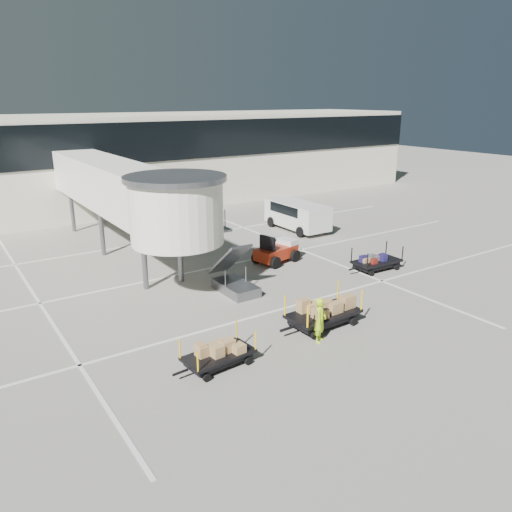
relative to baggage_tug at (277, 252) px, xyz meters
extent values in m
plane|color=gray|center=(-3.21, -7.81, -0.65)|extent=(140.00, 140.00, 0.00)
cube|color=silver|center=(-3.21, -5.81, -0.64)|extent=(40.00, 0.15, 0.02)
cube|color=silver|center=(-3.21, 1.19, -0.64)|extent=(40.00, 0.15, 0.02)
cube|color=silver|center=(-3.21, 8.19, -0.64)|extent=(40.00, 0.15, 0.02)
cube|color=silver|center=(2.79, 2.19, -0.64)|extent=(0.15, 30.00, 0.02)
cube|color=silver|center=(-13.21, 2.19, -0.64)|extent=(0.15, 30.00, 0.02)
cube|color=silver|center=(-3.21, 22.19, 3.35)|extent=(64.00, 12.00, 8.00)
cube|color=black|center=(-3.21, 16.14, 5.35)|extent=(64.00, 0.12, 3.20)
cube|color=white|center=(-7.21, 7.19, 3.65)|extent=(3.00, 18.00, 2.80)
cylinder|color=white|center=(-7.21, -1.81, 3.65)|extent=(4.40, 4.40, 3.00)
cylinder|color=slate|center=(-7.21, -1.81, 5.25)|extent=(4.80, 4.80, 0.25)
cylinder|color=slate|center=(-8.21, 0.19, 0.80)|extent=(0.28, 0.28, 2.90)
cylinder|color=slate|center=(-6.21, 0.19, 0.80)|extent=(0.28, 0.28, 2.90)
cylinder|color=slate|center=(-8.21, 7.19, 0.80)|extent=(0.28, 0.28, 2.90)
cylinder|color=slate|center=(-6.21, 7.19, 0.80)|extent=(0.28, 0.28, 2.90)
cylinder|color=slate|center=(-8.21, 14.19, 0.80)|extent=(0.28, 0.28, 2.90)
cylinder|color=slate|center=(-6.21, 14.19, 0.80)|extent=(0.28, 0.28, 2.90)
cube|color=slate|center=(-4.61, -2.81, -0.40)|extent=(1.40, 2.60, 0.50)
cube|color=slate|center=(-4.61, -2.21, 0.95)|extent=(1.20, 2.60, 2.06)
cube|color=slate|center=(-4.61, -0.81, 2.20)|extent=(1.40, 1.20, 0.12)
cube|color=#9B230E|center=(-0.07, -0.02, -0.04)|extent=(2.90, 1.85, 0.67)
cube|color=silver|center=(0.91, 0.21, 0.41)|extent=(1.04, 1.37, 0.39)
cube|color=black|center=(-0.84, -0.19, 0.64)|extent=(0.38, 1.12, 1.01)
cylinder|color=black|center=(-0.79, -0.92, -0.29)|extent=(0.76, 0.43, 0.72)
cylinder|color=black|center=(-1.11, 0.49, -0.29)|extent=(0.76, 0.43, 0.72)
cylinder|color=black|center=(0.96, -0.53, -0.29)|extent=(0.76, 0.43, 0.72)
cylinder|color=black|center=(0.64, 0.89, -0.29)|extent=(0.76, 0.43, 0.72)
cube|color=black|center=(3.90, -4.33, -0.13)|extent=(2.88, 1.52, 0.11)
cube|color=black|center=(3.90, -4.33, -0.30)|extent=(2.59, 1.30, 0.24)
cube|color=black|center=(2.16, -4.26, -0.27)|extent=(0.66, 0.10, 0.08)
cylinder|color=black|center=(2.89, -4.92, -0.49)|extent=(0.32, 0.14, 0.32)
cylinder|color=black|center=(2.94, -3.65, -0.49)|extent=(0.32, 0.14, 0.32)
cylinder|color=black|center=(4.86, -5.00, -0.49)|extent=(0.32, 0.14, 0.32)
cylinder|color=black|center=(4.91, -3.73, -0.49)|extent=(0.32, 0.14, 0.32)
cylinder|color=black|center=(2.52, -4.91, 0.29)|extent=(0.07, 0.07, 0.85)
cylinder|color=black|center=(2.57, -3.64, 0.29)|extent=(0.07, 0.07, 0.85)
cylinder|color=black|center=(5.23, -5.02, 0.29)|extent=(0.07, 0.07, 0.85)
cylinder|color=black|center=(5.28, -3.75, 0.29)|extent=(0.07, 0.07, 0.85)
cube|color=#1C1747|center=(4.18, -3.91, 0.11)|extent=(0.38, 0.31, 0.38)
cube|color=#A07A57|center=(3.62, -4.06, 0.10)|extent=(0.41, 0.26, 0.35)
cube|color=#1C1747|center=(3.26, -4.65, 0.08)|extent=(0.42, 0.26, 0.31)
cube|color=#505055|center=(3.72, -4.56, 0.05)|extent=(0.48, 0.35, 0.26)
cube|color=#A07A57|center=(2.92, -4.22, 0.06)|extent=(0.36, 0.28, 0.28)
cube|color=#A07A57|center=(4.18, -4.29, 0.09)|extent=(0.37, 0.32, 0.33)
cube|color=#505055|center=(4.00, -4.49, 0.05)|extent=(0.35, 0.32, 0.26)
cube|color=#A07A57|center=(3.08, -4.41, 0.13)|extent=(0.40, 0.37, 0.41)
cube|color=black|center=(-3.52, -8.25, -0.06)|extent=(3.26, 1.70, 0.13)
cube|color=black|center=(-3.52, -8.25, -0.25)|extent=(2.93, 1.45, 0.27)
cube|color=black|center=(-5.50, -8.31, -0.22)|extent=(0.75, 0.11, 0.09)
cylinder|color=black|center=(-4.62, -9.00, -0.47)|extent=(0.37, 0.16, 0.36)
cylinder|color=black|center=(-4.67, -7.56, -0.47)|extent=(0.37, 0.16, 0.36)
cylinder|color=black|center=(-2.38, -8.93, -0.47)|extent=(0.37, 0.16, 0.36)
cylinder|color=black|center=(-2.42, -7.49, -0.47)|extent=(0.37, 0.16, 0.36)
cylinder|color=#FFB90D|center=(-5.04, -9.01, 0.42)|extent=(0.07, 0.07, 0.96)
cylinder|color=#FFB90D|center=(-5.08, -7.57, 0.42)|extent=(0.07, 0.07, 0.96)
cylinder|color=#FFB90D|center=(-1.96, -8.92, 0.42)|extent=(0.07, 0.07, 0.96)
cylinder|color=#FFB90D|center=(-2.00, -7.48, 0.42)|extent=(0.07, 0.07, 0.96)
cube|color=tan|center=(-4.17, -8.44, 0.19)|extent=(0.71, 0.56, 0.38)
cube|color=tan|center=(-3.16, -8.52, 0.21)|extent=(0.48, 0.45, 0.42)
cube|color=tan|center=(-3.46, -8.75, 0.23)|extent=(0.63, 0.48, 0.46)
cube|color=tan|center=(-4.69, -8.21, 0.19)|extent=(0.54, 0.51, 0.38)
cube|color=tan|center=(-2.78, -8.08, 0.25)|extent=(0.61, 0.41, 0.49)
cube|color=tan|center=(-4.66, -7.88, 0.25)|extent=(0.54, 0.48, 0.50)
cube|color=tan|center=(-4.21, -8.52, 0.21)|extent=(0.48, 0.40, 0.42)
cube|color=tan|center=(-3.76, -8.56, 0.28)|extent=(0.53, 0.47, 0.56)
cube|color=black|center=(-8.95, -8.71, -0.17)|extent=(2.72, 1.53, 0.10)
cube|color=black|center=(-8.95, -8.71, -0.33)|extent=(2.44, 1.31, 0.22)
cube|color=black|center=(-10.56, -8.85, -0.30)|extent=(0.61, 0.12, 0.07)
cylinder|color=black|center=(-9.82, -9.38, -0.50)|extent=(0.31, 0.15, 0.30)
cylinder|color=black|center=(-9.92, -8.20, -0.50)|extent=(0.31, 0.15, 0.30)
cylinder|color=black|center=(-7.99, -9.22, -0.50)|extent=(0.31, 0.15, 0.30)
cylinder|color=black|center=(-8.09, -8.04, -0.50)|extent=(0.31, 0.15, 0.30)
cylinder|color=#FFB90D|center=(-10.15, -9.41, 0.22)|extent=(0.06, 0.06, 0.78)
cylinder|color=#FFB90D|center=(-10.26, -8.23, 0.22)|extent=(0.06, 0.06, 0.78)
cylinder|color=#FFB90D|center=(-7.65, -9.19, 0.22)|extent=(0.06, 0.06, 0.78)
cylinder|color=#FFB90D|center=(-7.76, -8.01, 0.22)|extent=(0.06, 0.06, 0.78)
cube|color=tan|center=(-8.06, -8.69, 0.04)|extent=(0.55, 0.41, 0.31)
cube|color=tan|center=(-8.63, -8.95, 0.09)|extent=(0.47, 0.36, 0.41)
cube|color=tan|center=(-9.33, -8.51, 0.11)|extent=(0.46, 0.41, 0.45)
cube|color=tan|center=(-8.09, -8.57, 0.04)|extent=(0.55, 0.48, 0.31)
cube|color=tan|center=(-8.48, -8.62, 0.09)|extent=(0.42, 0.42, 0.42)
cube|color=tan|center=(-8.18, -8.92, 0.08)|extent=(0.43, 0.41, 0.40)
imported|color=#AAD916|center=(-4.58, -9.24, 0.29)|extent=(0.82, 0.76, 1.88)
cube|color=silver|center=(5.77, 5.39, 0.53)|extent=(2.23, 5.42, 1.75)
cube|color=silver|center=(5.78, 7.81, 0.19)|extent=(2.09, 0.63, 1.01)
cube|color=black|center=(5.77, 5.61, 0.98)|extent=(2.24, 3.40, 0.70)
cylinder|color=black|center=(4.68, 3.59, -0.27)|extent=(0.28, 0.77, 0.77)
cylinder|color=black|center=(6.82, 3.58, -0.27)|extent=(0.28, 0.77, 0.77)
cylinder|color=black|center=(4.71, 7.20, -0.27)|extent=(0.28, 0.77, 0.77)
cylinder|color=black|center=(6.85, 7.18, -0.27)|extent=(0.28, 0.77, 0.77)
camera|label=1|loc=(-16.84, -22.99, 8.78)|focal=35.00mm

